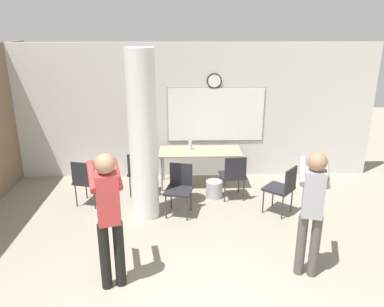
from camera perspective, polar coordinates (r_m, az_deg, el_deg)
name	(u,v)px	position (r m, az deg, el deg)	size (l,w,h in m)	color
wall_back	(183,112)	(7.85, -1.36, 6.35)	(8.00, 0.15, 2.80)	silver
support_pillar	(143,137)	(6.08, -7.49, 2.47)	(0.46, 0.46, 2.80)	silver
folding_table	(200,153)	(7.48, 1.24, 0.06)	(1.63, 0.70, 0.74)	tan
bottle_on_table	(190,145)	(7.50, -0.25, 1.32)	(0.07, 0.07, 0.26)	silver
waste_bin	(214,189)	(7.15, 3.40, -5.42)	(0.31, 0.31, 0.32)	#B2B2B7
chair_table_front	(179,186)	(6.41, -1.92, -4.94)	(0.52, 0.52, 0.87)	#232328
chair_near_pillar	(87,179)	(6.94, -15.75, -3.78)	(0.54, 0.54, 0.87)	#232328
chair_table_right	(233,174)	(6.96, 6.33, -3.08)	(0.49, 0.49, 0.87)	#232328
chair_mid_room	(283,186)	(6.57, 13.64, -4.90)	(0.62, 0.62, 0.87)	#232328
chair_table_left	(140,171)	(7.14, -7.90, -2.58)	(0.49, 0.49, 0.87)	#232328
person_playing_front	(108,211)	(4.56, -12.61, -8.53)	(0.52, 0.69, 1.75)	black
person_playing_side	(312,205)	(4.91, 17.85, -7.45)	(0.49, 0.70, 1.69)	#514C47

